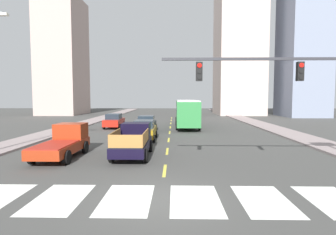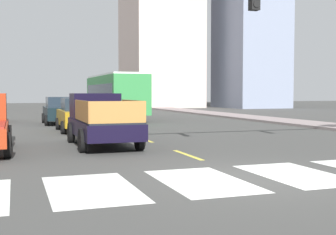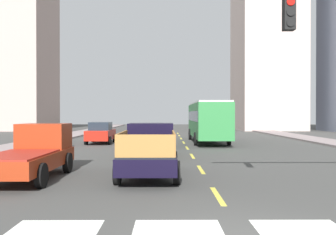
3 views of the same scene
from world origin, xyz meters
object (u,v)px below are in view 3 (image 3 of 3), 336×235
Objects in this scene: pickup_stakebed at (150,151)px; sedan_near_right at (101,133)px; city_bus at (208,119)px; sedan_far at (152,135)px; pickup_dark at (34,152)px; sedan_mid at (155,141)px.

sedan_near_right is at bearing 105.76° from pickup_stakebed.
city_bus is 2.45× the size of sedan_near_right.
pickup_stakebed is at bearing -86.18° from sedan_far.
pickup_dark is 1.18× the size of sedan_near_right.
city_bus is at bearing 74.97° from pickup_stakebed.
sedan_near_right is (-4.63, 9.16, 0.00)m from sedan_mid.
city_bus is at bearing 64.99° from sedan_mid.
sedan_near_right is at bearing 90.60° from pickup_dark.
sedan_far and sedan_mid have the same top height.
pickup_stakebed is at bearing -92.94° from sedan_mid.
city_bus is at bearing 5.13° from sedan_near_right.
sedan_near_right is (-4.61, 15.42, -0.08)m from pickup_stakebed.
sedan_far is at bearing 90.89° from pickup_stakebed.
sedan_far is 1.00× the size of sedan_mid.
city_bus is (8.40, 16.76, 1.03)m from pickup_dark.
pickup_dark is 8.00m from sedan_mid.
sedan_far is 1.00× the size of sedan_near_right.
sedan_far is 5.42m from sedan_near_right.
sedan_mid is (4.31, 6.74, -0.06)m from pickup_dark.
sedan_far is (-4.48, -4.24, -1.09)m from city_bus.
sedan_mid is at bearing -110.40° from city_bus.
pickup_dark is (-4.29, -0.47, -0.02)m from pickup_stakebed.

